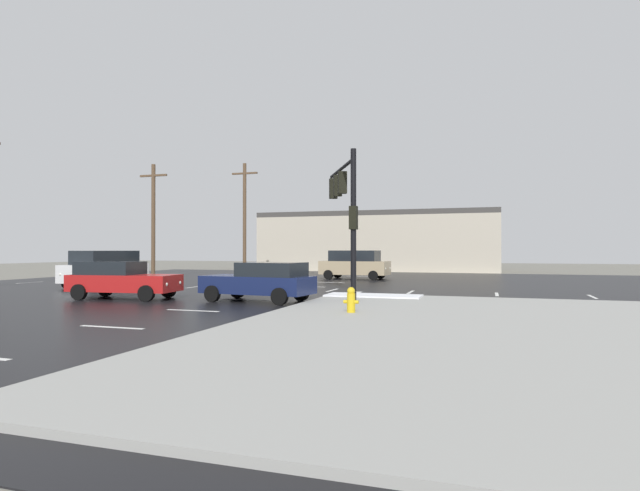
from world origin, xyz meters
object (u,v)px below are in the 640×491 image
(sedan_red, at_px, (121,279))
(suv_white, at_px, (105,268))
(utility_pole_distant, at_px, (245,217))
(traffic_signal_mast, at_px, (345,200))
(suv_tan, at_px, (355,264))
(sedan_navy, at_px, (261,281))
(fire_hydrant, at_px, (351,300))
(utility_pole_far, at_px, (153,219))

(sedan_red, xyz_separation_m, suv_white, (-5.34, 5.27, 0.24))
(sedan_red, bearing_deg, utility_pole_distant, 94.69)
(traffic_signal_mast, relative_size, suv_tan, 1.19)
(traffic_signal_mast, relative_size, sedan_red, 1.26)
(suv_tan, height_order, utility_pole_distant, utility_pole_distant)
(sedan_navy, xyz_separation_m, suv_white, (-11.51, 4.56, 0.24))
(fire_hydrant, distance_m, sedan_red, 11.07)
(suv_tan, height_order, utility_pole_far, utility_pole_far)
(sedan_red, relative_size, suv_tan, 0.95)
(sedan_navy, height_order, suv_white, suv_white)
(sedan_navy, distance_m, utility_pole_far, 18.99)
(traffic_signal_mast, distance_m, utility_pole_distant, 21.02)
(suv_tan, bearing_deg, utility_pole_distant, 172.44)
(suv_tan, bearing_deg, traffic_signal_mast, -73.99)
(sedan_red, bearing_deg, suv_tan, 65.15)
(fire_hydrant, height_order, suv_white, suv_white)
(fire_hydrant, bearing_deg, sedan_navy, 144.30)
(sedan_red, distance_m, utility_pole_distant, 19.92)
(sedan_navy, bearing_deg, utility_pole_far, -34.84)
(suv_white, relative_size, utility_pole_distant, 0.55)
(suv_tan, distance_m, utility_pole_distant, 10.38)
(sedan_navy, relative_size, suv_white, 0.94)
(fire_hydrant, height_order, utility_pole_far, utility_pole_far)
(traffic_signal_mast, height_order, suv_tan, traffic_signal_mast)
(traffic_signal_mast, xyz_separation_m, sedan_red, (-9.17, -2.57, -3.34))
(traffic_signal_mast, bearing_deg, utility_pole_far, 31.74)
(fire_hydrant, xyz_separation_m, sedan_navy, (-4.58, 3.29, 0.32))
(sedan_navy, height_order, utility_pole_distant, utility_pole_distant)
(utility_pole_far, bearing_deg, traffic_signal_mast, -31.66)
(traffic_signal_mast, bearing_deg, suv_tan, -13.97)
(sedan_navy, bearing_deg, suv_tan, -82.39)
(fire_hydrant, relative_size, suv_tan, 0.16)
(traffic_signal_mast, height_order, fire_hydrant, traffic_signal_mast)
(suv_white, relative_size, utility_pole_far, 0.61)
(suv_white, bearing_deg, utility_pole_far, -157.07)
(traffic_signal_mast, distance_m, utility_pole_far, 19.98)
(sedan_red, bearing_deg, fire_hydrant, -19.67)
(fire_hydrant, distance_m, sedan_navy, 5.65)
(sedan_red, height_order, utility_pole_far, utility_pole_far)
(sedan_red, distance_m, sedan_navy, 6.21)
(sedan_navy, relative_size, utility_pole_distant, 0.52)
(fire_hydrant, height_order, suv_tan, suv_tan)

